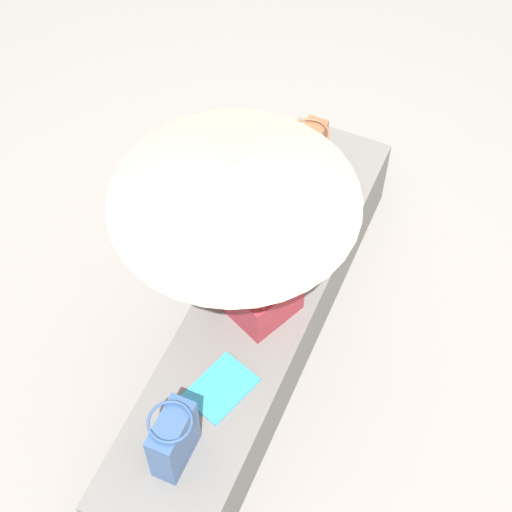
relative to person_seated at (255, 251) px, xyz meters
name	(u,v)px	position (x,y,z in m)	size (l,w,h in m)	color
ground_plane	(257,346)	(-0.01, 0.01, -0.81)	(14.00, 14.00, 0.00)	gray
stone_bench	(257,324)	(-0.01, 0.01, -0.60)	(2.30, 0.52, 0.42)	slate
person_seated	(255,251)	(0.00, 0.00, 0.00)	(0.39, 0.51, 0.90)	#992D38
parasol	(234,181)	(0.06, -0.06, 0.48)	(0.96, 0.96, 1.01)	#B7B7BC
handbag_black	(173,439)	(0.79, 0.00, -0.23)	(0.23, 0.17, 0.33)	#335184
tote_bag_canvas	(308,155)	(-0.79, -0.06, -0.23)	(0.26, 0.19, 0.31)	brown
shoulder_bag_spare	(297,199)	(-0.51, -0.01, -0.23)	(0.20, 0.15, 0.32)	silver
magazine	(221,388)	(0.45, 0.04, -0.38)	(0.28, 0.20, 0.01)	#339ED1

